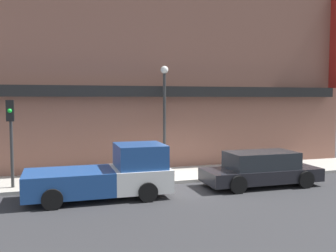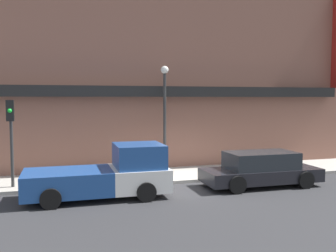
# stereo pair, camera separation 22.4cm
# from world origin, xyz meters

# --- Properties ---
(ground_plane) EXTENTS (80.00, 80.00, 0.00)m
(ground_plane) POSITION_xyz_m (0.00, 0.00, 0.00)
(ground_plane) COLOR #2D2D30
(sidewalk) EXTENTS (36.00, 3.05, 0.14)m
(sidewalk) POSITION_xyz_m (0.00, 1.53, 0.07)
(sidewalk) COLOR #ADA89E
(sidewalk) RESTS_ON ground
(building) EXTENTS (19.80, 3.80, 10.66)m
(building) POSITION_xyz_m (0.01, 4.53, 5.32)
(building) COLOR brown
(building) RESTS_ON ground
(pickup_truck) EXTENTS (5.07, 2.23, 1.89)m
(pickup_truck) POSITION_xyz_m (-3.66, -1.25, 0.82)
(pickup_truck) COLOR white
(pickup_truck) RESTS_ON ground
(parked_car) EXTENTS (4.79, 1.99, 1.40)m
(parked_car) POSITION_xyz_m (2.53, -1.25, 0.69)
(parked_car) COLOR black
(parked_car) RESTS_ON ground
(fire_hydrant) EXTENTS (0.18, 0.18, 0.63)m
(fire_hydrant) POSITION_xyz_m (2.19, 0.66, 0.45)
(fire_hydrant) COLOR #196633
(fire_hydrant) RESTS_ON sidewalk
(street_lamp) EXTENTS (0.36, 0.36, 4.91)m
(street_lamp) POSITION_xyz_m (-0.58, 2.10, 3.26)
(street_lamp) COLOR #2D2D2D
(street_lamp) RESTS_ON sidewalk
(traffic_light) EXTENTS (0.28, 0.42, 3.36)m
(traffic_light) POSITION_xyz_m (-7.06, 0.67, 2.46)
(traffic_light) COLOR #2D2D2D
(traffic_light) RESTS_ON sidewalk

